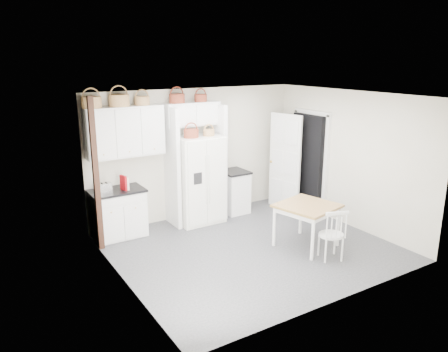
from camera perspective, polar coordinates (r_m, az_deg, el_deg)
floor at (r=7.66m, az=3.54°, el=-9.33°), size 4.50×4.50×0.00m
ceiling at (r=6.99m, az=3.89°, el=10.43°), size 4.50×4.50×0.00m
wall_back at (r=8.87m, az=-3.79°, el=2.98°), size 4.50×0.00×4.50m
wall_left at (r=6.24m, az=-13.43°, el=-2.77°), size 0.00×4.00×4.00m
wall_right at (r=8.68m, az=15.93°, el=2.14°), size 0.00×4.00×4.00m
refrigerator at (r=8.59m, az=-3.44°, el=-0.43°), size 0.89×0.72×1.73m
base_cab_left at (r=8.19m, az=-13.65°, el=-4.86°), size 0.92×0.58×0.85m
base_cab_right at (r=9.21m, az=1.30°, el=-2.13°), size 0.49×0.58×0.86m
dining_table at (r=7.72m, az=10.70°, el=-6.35°), size 1.09×1.09×0.75m
windsor_chair at (r=7.31m, az=13.82°, el=-7.47°), size 0.51×0.49×0.83m
counter_left at (r=8.05m, az=-13.85°, el=-1.89°), size 0.96×0.62×0.04m
counter_right at (r=9.09m, az=1.32°, el=0.56°), size 0.53×0.62×0.04m
toaster at (r=7.92m, az=-15.38°, el=-1.49°), size 0.25×0.15×0.17m
cookbook_red at (r=7.97m, az=-13.01°, el=-0.87°), size 0.08×0.18×0.27m
cookbook_cream at (r=7.99m, az=-12.57°, el=-0.91°), size 0.04×0.16×0.24m
basket_upper_a at (r=7.79m, az=-16.92°, el=9.17°), size 0.34×0.34×0.19m
basket_upper_b at (r=7.93m, az=-13.53°, el=9.57°), size 0.35×0.35×0.21m
basket_upper_c at (r=8.07m, az=-10.65°, el=9.64°), size 0.27×0.27×0.16m
basket_bridge_a at (r=8.35m, az=-6.17°, el=10.03°), size 0.30×0.30×0.17m
basket_bridge_b at (r=8.58m, az=-3.07°, el=10.15°), size 0.25×0.25×0.14m
basket_fridge_a at (r=8.21m, az=-4.31°, el=5.56°), size 0.29×0.29×0.15m
basket_fridge_b at (r=8.40m, az=-1.99°, el=5.69°), size 0.22×0.22×0.12m
upper_cabinet at (r=8.02m, az=-12.82°, el=5.67°), size 1.40×0.34×0.90m
bridge_cabinet at (r=8.52m, az=-4.24°, el=8.09°), size 1.12×0.34×0.45m
fridge_panel_left at (r=8.36m, az=-6.79°, el=1.08°), size 0.08×0.60×2.30m
fridge_panel_right at (r=8.82m, az=-0.79°, el=1.94°), size 0.08×0.60×2.30m
trim_post at (r=7.50m, az=-16.38°, el=0.07°), size 0.09×0.09×2.60m
doorway_void at (r=9.36m, az=10.95°, el=1.66°), size 0.18×0.85×2.05m
door_slab at (r=9.38m, az=7.95°, el=1.81°), size 0.21×0.79×2.05m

